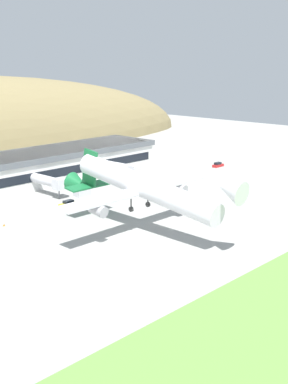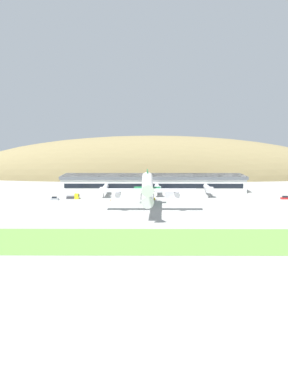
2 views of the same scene
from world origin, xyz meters
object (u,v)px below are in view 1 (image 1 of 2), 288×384
at_px(service_car_1, 68,204).
at_px(traffic_cone_0, 4,225).
at_px(jetway_1, 50,181).
at_px(box_truck, 85,190).
at_px(jetway_2, 123,168).
at_px(cargo_airplane, 142,187).
at_px(terminal_building, 10,170).
at_px(service_car_0, 218,165).

bearing_deg(service_car_1, traffic_cone_0, -174.04).
xyz_separation_m(jetway_1, box_truck, (6.81, -6.12, -2.54)).
height_order(service_car_1, traffic_cone_0, service_car_1).
xyz_separation_m(jetway_1, jetway_2, (26.21, -0.98, 0.00)).
bearing_deg(cargo_airplane, jetway_1, 82.24).
height_order(jetway_1, jetway_2, same).
xyz_separation_m(box_truck, traffic_cone_0, (-29.98, -7.59, -1.17)).
distance_m(terminal_building, jetway_2, 32.90).
xyz_separation_m(service_car_0, traffic_cone_0, (-86.22, -4.12, -0.38)).
height_order(terminal_building, service_car_1, terminal_building).
height_order(terminal_building, jetway_1, terminal_building).
relative_size(service_car_0, traffic_cone_0, 7.82).
distance_m(terminal_building, cargo_airplane, 55.22).
distance_m(terminal_building, traffic_cone_0, 37.10).
bearing_deg(box_truck, terminal_building, 111.08).
distance_m(cargo_airplane, service_car_1, 28.54).
bearing_deg(traffic_cone_0, cargo_airplane, -54.38).
relative_size(jetway_2, service_car_1, 3.24).
height_order(terminal_building, service_car_0, terminal_building).
xyz_separation_m(terminal_building, box_truck, (8.62, -22.35, -3.65)).
bearing_deg(cargo_airplane, service_car_0, 23.06).
bearing_deg(terminal_building, box_truck, -68.92).
relative_size(terminal_building, service_car_0, 22.41).
xyz_separation_m(terminal_building, traffic_cone_0, (-21.36, -29.95, -4.83)).
xyz_separation_m(jetway_1, cargo_airplane, (-5.27, -38.69, 5.72)).
distance_m(jetway_2, traffic_cone_0, 51.13).
bearing_deg(service_car_1, service_car_0, 1.78).
height_order(box_truck, traffic_cone_0, box_truck).
bearing_deg(traffic_cone_0, service_car_0, 2.73).
xyz_separation_m(jetway_2, traffic_cone_0, (-49.37, -12.74, -3.71)).
relative_size(jetway_1, service_car_1, 2.83).
relative_size(terminal_building, box_truck, 15.88).
relative_size(jetway_2, cargo_airplane, 0.31).
bearing_deg(box_truck, service_car_1, -151.87).
relative_size(jetway_1, service_car_0, 2.84).
bearing_deg(traffic_cone_0, service_car_1, 5.96).
distance_m(terminal_building, service_car_1, 28.30).
bearing_deg(terminal_building, service_car_1, -93.60).
bearing_deg(jetway_2, cargo_airplane, -129.85).
bearing_deg(box_truck, jetway_2, 14.86).
distance_m(service_car_1, box_truck, 11.79).
relative_size(jetway_1, box_truck, 2.01).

